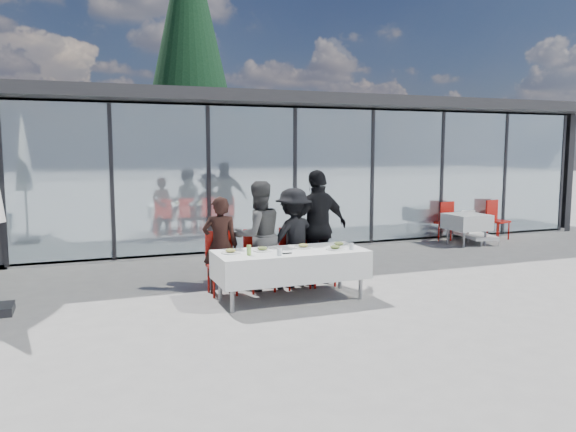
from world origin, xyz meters
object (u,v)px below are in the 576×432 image
object	(u,v)px
plate_c	(303,246)
plate_extra	(335,248)
diner_chair_a	(221,259)
spare_chair_b	(443,219)
diner_b	(258,236)
conifer_tree	(189,44)
plate_a	(231,252)
spare_table_right	(467,222)
diner_c	(294,238)
diner_d	(318,227)
diner_chair_c	(294,254)
lounger	(472,231)
folded_eyeglasses	(287,253)
diner_a	(220,245)
spare_chair_a	(495,217)
plate_d	(339,245)
diner_chair_d	(319,252)
plate_b	(262,249)
diner_chair_b	(259,257)
dining_table	(291,264)
juice_bottle	(249,250)

from	to	relation	value
plate_c	plate_extra	size ratio (longest dim) A/B	1.00
diner_chair_a	spare_chair_b	world-z (taller)	same
diner_b	conifer_tree	bearing A→B (deg)	-103.09
plate_a	diner_chair_a	bearing A→B (deg)	89.14
spare_table_right	spare_chair_b	distance (m)	0.78
diner_c	diner_d	distance (m)	0.47
diner_chair_c	lounger	xyz separation A→B (m)	(5.73, 2.67, -0.28)
folded_eyeglasses	spare_chair_b	size ratio (longest dim) A/B	0.14
plate_c	conifer_tree	xyz separation A→B (m)	(0.80, 12.73, 5.21)
diner_a	spare_table_right	bearing A→B (deg)	-145.80
spare_chair_a	diner_d	bearing A→B (deg)	-155.43
plate_d	lounger	bearing A→B (deg)	32.44
diner_chair_d	plate_c	bearing A→B (deg)	-130.81
plate_b	spare_chair_b	xyz separation A→B (m)	(5.92, 3.68, -0.24)
diner_b	plate_b	distance (m)	0.69
diner_d	plate_b	xyz separation A→B (m)	(-1.20, -0.66, -0.19)
plate_a	plate_d	xyz separation A→B (m)	(1.74, -0.02, 0.00)
plate_d	spare_chair_b	size ratio (longest dim) A/B	0.29
diner_chair_b	plate_d	bearing A→B (deg)	-30.87
diner_chair_b	spare_chair_b	bearing A→B (deg)	27.74
diner_b	plate_extra	bearing A→B (deg)	127.37
spare_table_right	conifer_tree	xyz separation A→B (m)	(-4.53, 9.85, 5.43)
dining_table	plate_b	xyz separation A→B (m)	(-0.41, 0.11, 0.24)
plate_b	diner_a	bearing A→B (deg)	125.78
diner_chair_c	conifer_tree	world-z (taller)	conifer_tree
plate_c	plate_extra	world-z (taller)	same
diner_chair_d	lounger	size ratio (longest dim) A/B	0.68
diner_chair_b	plate_d	distance (m)	1.31
diner_b	lounger	bearing A→B (deg)	-164.17
plate_c	spare_table_right	size ratio (longest dim) A/B	0.33
diner_c	spare_chair_a	distance (m)	7.15
plate_b	plate_c	size ratio (longest dim) A/B	1.00
spare_table_right	plate_b	bearing A→B (deg)	-154.19
diner_b	spare_chair_a	distance (m)	7.72
diner_a	plate_c	xyz separation A→B (m)	(1.14, -0.64, 0.01)
diner_b	diner_d	world-z (taller)	diner_d
spare_chair_a	juice_bottle	bearing A→B (deg)	-154.02
conifer_tree	diner_d	bearing A→B (deg)	-91.28
diner_chair_c	spare_chair_b	world-z (taller)	same
diner_chair_a	plate_b	size ratio (longest dim) A/B	3.42
plate_c	folded_eyeglasses	distance (m)	0.55
diner_a	conifer_tree	size ratio (longest dim) A/B	0.15
spare_chair_a	diner_chair_a	bearing A→B (deg)	-160.13
folded_eyeglasses	lounger	world-z (taller)	folded_eyeglasses
diner_d	diner_chair_c	bearing A→B (deg)	-9.49
diner_chair_c	plate_d	xyz separation A→B (m)	(0.50, -0.66, 0.24)
spare_table_right	spare_chair_a	xyz separation A→B (m)	(1.32, 0.56, -0.02)
plate_d	plate_extra	bearing A→B (deg)	-125.75
plate_b	plate_c	bearing A→B (deg)	2.22
diner_chair_b	plate_c	world-z (taller)	diner_chair_b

